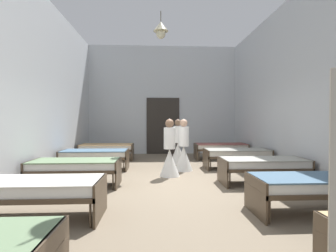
% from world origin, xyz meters
% --- Properties ---
extents(ground_plane, '(6.88, 11.35, 0.10)m').
position_xyz_m(ground_plane, '(0.00, 0.00, -0.05)').
color(ground_plane, '#7A6B56').
extents(room_shell, '(6.68, 10.95, 4.62)m').
position_xyz_m(room_shell, '(-0.00, 1.32, 2.31)').
color(room_shell, silver).
rests_on(room_shell, ground).
extents(bed_left_row_1, '(1.90, 0.84, 0.57)m').
position_xyz_m(bed_left_row_1, '(-2.09, -1.87, 0.44)').
color(bed_left_row_1, '#473828').
rests_on(bed_left_row_1, ground).
extents(bed_right_row_1, '(1.90, 0.84, 0.57)m').
position_xyz_m(bed_right_row_1, '(2.09, -1.87, 0.44)').
color(bed_right_row_1, '#473828').
rests_on(bed_right_row_1, ground).
extents(bed_left_row_2, '(1.90, 0.84, 0.57)m').
position_xyz_m(bed_left_row_2, '(-2.09, 0.00, 0.44)').
color(bed_left_row_2, '#473828').
rests_on(bed_left_row_2, ground).
extents(bed_right_row_2, '(1.90, 0.84, 0.57)m').
position_xyz_m(bed_right_row_2, '(2.09, 0.00, 0.44)').
color(bed_right_row_2, '#473828').
rests_on(bed_right_row_2, ground).
extents(bed_left_row_3, '(1.90, 0.84, 0.57)m').
position_xyz_m(bed_left_row_3, '(-2.09, 1.87, 0.44)').
color(bed_left_row_3, '#473828').
rests_on(bed_left_row_3, ground).
extents(bed_right_row_3, '(1.90, 0.84, 0.57)m').
position_xyz_m(bed_right_row_3, '(2.09, 1.87, 0.44)').
color(bed_right_row_3, '#473828').
rests_on(bed_right_row_3, ground).
extents(bed_left_row_4, '(1.90, 0.84, 0.57)m').
position_xyz_m(bed_left_row_4, '(-2.09, 3.74, 0.44)').
color(bed_left_row_4, '#473828').
rests_on(bed_left_row_4, ground).
extents(bed_right_row_4, '(1.90, 0.84, 0.57)m').
position_xyz_m(bed_right_row_4, '(2.09, 3.74, 0.44)').
color(bed_right_row_4, '#473828').
rests_on(bed_right_row_4, ground).
extents(nurse_near_aisle, '(0.52, 0.52, 1.49)m').
position_xyz_m(nurse_near_aisle, '(0.41, 2.77, 0.53)').
color(nurse_near_aisle, white).
rests_on(nurse_near_aisle, ground).
extents(nurse_mid_aisle, '(0.52, 0.52, 1.49)m').
position_xyz_m(nurse_mid_aisle, '(0.47, 1.62, 0.53)').
color(nurse_mid_aisle, white).
rests_on(nurse_mid_aisle, ground).
extents(nurse_far_aisle, '(0.52, 0.52, 1.49)m').
position_xyz_m(nurse_far_aisle, '(0.02, 0.92, 0.53)').
color(nurse_far_aisle, white).
rests_on(nurse_far_aisle, ground).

